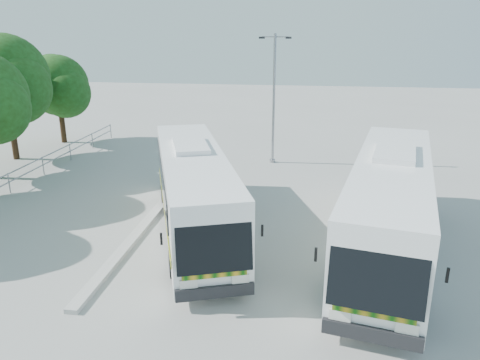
% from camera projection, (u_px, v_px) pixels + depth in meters
% --- Properties ---
extents(ground, '(100.00, 100.00, 0.00)m').
position_uv_depth(ground, '(201.00, 231.00, 18.20)').
color(ground, '#9D9D98').
rests_on(ground, ground).
extents(kerb_divider, '(0.40, 16.00, 0.15)m').
position_uv_depth(kerb_divider, '(159.00, 208.00, 20.37)').
color(kerb_divider, '#B2B2AD').
rests_on(kerb_divider, ground).
extents(railing, '(0.06, 22.00, 1.00)m').
position_uv_depth(railing, '(21.00, 172.00, 23.10)').
color(railing, gray).
rests_on(railing, ground).
extents(tree_far_d, '(5.62, 5.30, 7.33)m').
position_uv_depth(tree_far_d, '(6.00, 78.00, 26.81)').
color(tree_far_d, '#382314').
rests_on(tree_far_d, ground).
extents(tree_far_e, '(4.54, 4.28, 5.92)m').
position_uv_depth(tree_far_e, '(59.00, 86.00, 31.24)').
color(tree_far_e, '#382314').
rests_on(tree_far_e, ground).
extents(coach_main, '(5.78, 11.25, 3.09)m').
position_uv_depth(coach_main, '(194.00, 189.00, 17.79)').
color(coach_main, white).
rests_on(coach_main, ground).
extents(coach_adjacent, '(4.69, 12.06, 3.28)m').
position_uv_depth(coach_adjacent, '(389.00, 204.00, 16.00)').
color(coach_adjacent, white).
rests_on(coach_adjacent, ground).
extents(lamppost, '(1.77, 0.16, 7.27)m').
position_uv_depth(lamppost, '(274.00, 94.00, 26.35)').
color(lamppost, gray).
rests_on(lamppost, ground).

